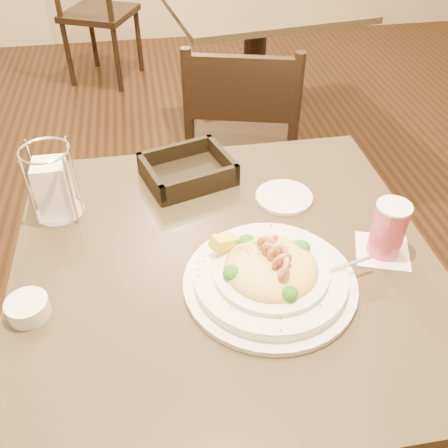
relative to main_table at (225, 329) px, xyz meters
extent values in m
plane|color=black|center=(0.00, 0.00, -0.52)|extent=(7.00, 7.00, 0.00)
cylinder|color=black|center=(0.00, 0.00, -0.51)|extent=(0.52, 0.52, 0.03)
cylinder|color=black|center=(0.00, 0.00, -0.14)|extent=(0.12, 0.12, 0.71)
cube|color=#4D402C|center=(0.00, 0.00, 0.23)|extent=(0.90, 0.90, 0.03)
cylinder|color=black|center=(0.47, 1.82, -0.51)|extent=(0.52, 0.52, 0.03)
cylinder|color=black|center=(0.47, 1.82, -0.14)|extent=(0.12, 0.12, 0.71)
cube|color=#4D402C|center=(0.47, 1.82, 0.23)|extent=(1.02, 1.02, 0.03)
cube|color=black|center=(0.23, 0.91, -0.07)|extent=(0.51, 0.51, 0.04)
cylinder|color=black|center=(0.45, 1.04, -0.31)|extent=(0.04, 0.04, 0.43)
cylinder|color=black|center=(0.10, 1.13, -0.31)|extent=(0.04, 0.04, 0.43)
cylinder|color=black|center=(0.35, 0.69, -0.31)|extent=(0.04, 0.04, 0.43)
cylinder|color=black|center=(0.01, 0.79, -0.31)|extent=(0.04, 0.04, 0.43)
cylinder|color=black|center=(0.35, 0.69, 0.18)|extent=(0.04, 0.04, 0.46)
cylinder|color=black|center=(0.01, 0.79, 0.18)|extent=(0.04, 0.04, 0.46)
cube|color=black|center=(0.18, 0.74, 0.28)|extent=(0.36, 0.12, 0.22)
cube|color=black|center=(-0.38, 2.76, -0.07)|extent=(0.56, 0.56, 0.04)
cylinder|color=black|center=(-0.14, 2.85, -0.31)|extent=(0.04, 0.04, 0.43)
cylinder|color=black|center=(-0.47, 3.00, -0.31)|extent=(0.04, 0.04, 0.43)
cylinder|color=black|center=(-0.30, 2.52, -0.31)|extent=(0.04, 0.04, 0.43)
cylinder|color=black|center=(-0.62, 2.67, -0.31)|extent=(0.04, 0.04, 0.43)
cylinder|color=white|center=(0.08, -0.09, 0.25)|extent=(0.35, 0.35, 0.01)
cylinder|color=white|center=(0.08, -0.09, 0.27)|extent=(0.31, 0.31, 0.02)
cylinder|color=white|center=(0.08, -0.09, 0.28)|extent=(0.23, 0.23, 0.01)
ellipsoid|color=#E5C953|center=(0.08, -0.09, 0.29)|extent=(0.19, 0.19, 0.07)
cube|color=yellow|center=(-0.01, -0.02, 0.31)|extent=(0.07, 0.06, 0.04)
cube|color=silver|center=(0.22, -0.10, 0.28)|extent=(0.13, 0.03, 0.01)
cube|color=silver|center=(0.15, -0.10, 0.29)|extent=(0.04, 0.03, 0.00)
torus|color=#E5C953|center=(0.05, -0.06, 0.30)|extent=(0.05, 0.05, 0.03)
torus|color=#E5C953|center=(0.02, -0.06, 0.31)|extent=(0.03, 0.04, 0.03)
torus|color=#E5C953|center=(0.13, -0.11, 0.30)|extent=(0.05, 0.05, 0.01)
torus|color=#E5C953|center=(0.06, -0.03, 0.30)|extent=(0.05, 0.06, 0.03)
torus|color=#E5C953|center=(0.06, -0.07, 0.31)|extent=(0.07, 0.06, 0.02)
torus|color=#E5C953|center=(0.09, -0.10, 0.30)|extent=(0.05, 0.05, 0.03)
torus|color=#E5C953|center=(0.11, -0.10, 0.32)|extent=(0.05, 0.05, 0.01)
torus|color=#E5C953|center=(0.06, -0.10, 0.31)|extent=(0.06, 0.06, 0.02)
torus|color=#E5C953|center=(0.05, -0.05, 0.31)|extent=(0.05, 0.05, 0.02)
torus|color=#E5C953|center=(0.08, -0.07, 0.30)|extent=(0.03, 0.04, 0.03)
torus|color=#E5C953|center=(0.08, -0.07, 0.31)|extent=(0.05, 0.04, 0.04)
torus|color=#E5C953|center=(0.07, -0.04, 0.32)|extent=(0.05, 0.05, 0.03)
torus|color=#E5C953|center=(0.09, -0.09, 0.31)|extent=(0.04, 0.04, 0.02)
torus|color=#E5C953|center=(0.08, -0.10, 0.30)|extent=(0.05, 0.05, 0.03)
torus|color=#E5C953|center=(0.09, -0.08, 0.30)|extent=(0.03, 0.03, 0.03)
torus|color=#E5C953|center=(0.10, -0.10, 0.31)|extent=(0.05, 0.05, 0.02)
torus|color=#E5C953|center=(0.07, -0.10, 0.31)|extent=(0.06, 0.06, 0.02)
torus|color=#E5C953|center=(0.06, -0.11, 0.31)|extent=(0.04, 0.04, 0.02)
torus|color=#E5C953|center=(0.03, -0.06, 0.32)|extent=(0.04, 0.04, 0.01)
torus|color=#E5C953|center=(0.07, -0.08, 0.32)|extent=(0.03, 0.04, 0.03)
torus|color=#E69371|center=(0.08, -0.06, 0.33)|extent=(0.05, 0.05, 0.05)
torus|color=#E69371|center=(0.07, -0.09, 0.33)|extent=(0.05, 0.04, 0.04)
torus|color=#E69371|center=(0.09, -0.13, 0.33)|extent=(0.04, 0.05, 0.05)
torus|color=#E69371|center=(0.09, -0.12, 0.33)|extent=(0.05, 0.03, 0.04)
torus|color=#E69371|center=(0.09, -0.10, 0.33)|extent=(0.04, 0.05, 0.04)
torus|color=#E69371|center=(0.07, -0.07, 0.33)|extent=(0.05, 0.04, 0.04)
torus|color=#E69371|center=(0.08, -0.10, 0.33)|extent=(0.04, 0.02, 0.04)
torus|color=#E69371|center=(0.08, -0.09, 0.33)|extent=(0.05, 0.04, 0.04)
ellipsoid|color=#1F5E15|center=(0.15, -0.05, 0.30)|extent=(0.04, 0.04, 0.03)
ellipsoid|color=#1F5E15|center=(0.04, -0.02, 0.30)|extent=(0.04, 0.04, 0.03)
ellipsoid|color=#1F5E15|center=(0.00, -0.10, 0.30)|extent=(0.04, 0.04, 0.03)
ellipsoid|color=#1F5E15|center=(0.09, -0.17, 0.30)|extent=(0.03, 0.03, 0.03)
cube|color=#266619|center=(0.11, 0.05, 0.28)|extent=(0.00, 0.00, 0.00)
cube|color=#266619|center=(-0.07, -0.08, 0.28)|extent=(0.00, 0.00, 0.00)
cube|color=#266619|center=(0.06, -0.23, 0.28)|extent=(0.00, 0.00, 0.00)
cube|color=#266619|center=(0.02, 0.02, 0.28)|extent=(0.00, 0.00, 0.00)
cube|color=#266619|center=(0.06, -0.21, 0.28)|extent=(0.00, 0.00, 0.00)
cube|color=#266619|center=(0.02, 0.03, 0.28)|extent=(0.00, 0.00, 0.00)
cube|color=#266619|center=(-0.06, -0.04, 0.28)|extent=(0.00, 0.00, 0.00)
cube|color=#266619|center=(0.20, -0.05, 0.28)|extent=(0.00, 0.00, 0.00)
cube|color=#266619|center=(0.15, -0.19, 0.28)|extent=(0.00, 0.00, 0.00)
cube|color=#266619|center=(0.00, 0.01, 0.28)|extent=(0.00, 0.00, 0.00)
cube|color=#266619|center=(-0.07, -0.06, 0.28)|extent=(0.00, 0.00, 0.00)
cube|color=#266619|center=(-0.02, -0.17, 0.28)|extent=(0.00, 0.00, 0.00)
cube|color=#266619|center=(-0.01, -0.01, 0.28)|extent=(0.00, 0.00, 0.00)
cube|color=#266619|center=(0.13, 0.03, 0.28)|extent=(0.00, 0.00, 0.00)
cube|color=#266619|center=(0.11, 0.05, 0.28)|extent=(0.00, 0.00, 0.00)
cube|color=#266619|center=(-0.05, -0.04, 0.28)|extent=(0.00, 0.00, 0.00)
cube|color=white|center=(0.34, -0.04, 0.24)|extent=(0.14, 0.14, 0.00)
cylinder|color=#D64B65|center=(0.34, -0.04, 0.31)|extent=(0.07, 0.07, 0.12)
cylinder|color=white|center=(0.34, -0.04, 0.37)|extent=(0.07, 0.07, 0.01)
cube|color=black|center=(-0.05, 0.31, 0.25)|extent=(0.26, 0.23, 0.02)
cube|color=black|center=(0.05, 0.34, 0.28)|extent=(0.06, 0.17, 0.04)
cube|color=black|center=(-0.14, 0.28, 0.28)|extent=(0.06, 0.17, 0.04)
cube|color=black|center=(-0.07, 0.39, 0.28)|extent=(0.21, 0.08, 0.04)
cube|color=black|center=(-0.02, 0.23, 0.28)|extent=(0.21, 0.08, 0.04)
cylinder|color=silver|center=(-0.36, 0.22, 0.25)|extent=(0.11, 0.11, 0.01)
torus|color=silver|center=(-0.36, 0.22, 0.42)|extent=(0.11, 0.11, 0.01)
cube|color=white|center=(-0.36, 0.22, 0.32)|extent=(0.09, 0.09, 0.14)
cylinder|color=silver|center=(-0.41, 0.17, 0.34)|extent=(0.01, 0.01, 0.17)
cylinder|color=silver|center=(-0.32, 0.17, 0.34)|extent=(0.01, 0.01, 0.17)
cylinder|color=silver|center=(-0.41, 0.26, 0.34)|extent=(0.01, 0.01, 0.17)
cylinder|color=silver|center=(-0.32, 0.26, 0.34)|extent=(0.01, 0.01, 0.17)
cylinder|color=white|center=(0.18, 0.19, 0.25)|extent=(0.18, 0.18, 0.01)
cylinder|color=white|center=(-0.40, -0.09, 0.26)|extent=(0.09, 0.09, 0.04)
camera|label=1|loc=(-0.13, -0.76, 0.99)|focal=40.00mm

